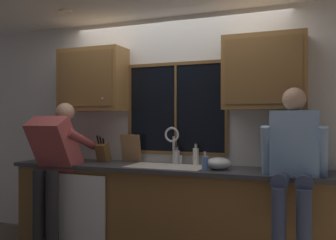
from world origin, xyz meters
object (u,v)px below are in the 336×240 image
at_px(mixing_bowl, 219,164).
at_px(soap_dispenser, 205,163).
at_px(knife_block, 103,152).
at_px(cutting_board, 131,148).
at_px(bottle_green_glass, 177,157).
at_px(bottle_tall_clear, 196,156).
at_px(person_sitting_on_counter, 293,155).
at_px(person_standing, 54,160).

bearing_deg(mixing_bowl, soap_dispenser, -126.68).
distance_m(knife_block, soap_dispenser, 1.30).
distance_m(cutting_board, bottle_green_glass, 0.57).
bearing_deg(mixing_bowl, bottle_tall_clear, 140.67).
height_order(cutting_board, soap_dispenser, cutting_board).
xyz_separation_m(soap_dispenser, bottle_green_glass, (-0.42, 0.37, 0.01)).
xyz_separation_m(knife_block, cutting_board, (0.29, 0.13, 0.05)).
bearing_deg(person_sitting_on_counter, bottle_green_glass, 158.75).
bearing_deg(knife_block, soap_dispenser, -11.50).
height_order(soap_dispenser, bottle_green_glass, bottle_green_glass).
xyz_separation_m(person_standing, cutting_board, (0.64, 0.55, 0.10)).
bearing_deg(cutting_board, person_standing, -139.29).
xyz_separation_m(person_standing, soap_dispenser, (1.62, 0.16, 0.02)).
distance_m(knife_block, bottle_tall_clear, 1.07).
height_order(person_sitting_on_counter, bottle_green_glass, person_sitting_on_counter).
relative_size(knife_block, bottle_tall_clear, 1.39).
bearing_deg(knife_block, person_standing, -129.53).
relative_size(person_standing, bottle_green_glass, 8.07).
xyz_separation_m(person_sitting_on_counter, bottle_green_glass, (-1.22, 0.47, -0.10)).
xyz_separation_m(cutting_board, soap_dispenser, (0.98, -0.38, -0.08)).
bearing_deg(mixing_bowl, knife_block, 174.83).
bearing_deg(bottle_green_glass, bottle_tall_clear, 5.00).
xyz_separation_m(person_sitting_on_counter, bottle_tall_clear, (-1.01, 0.49, -0.09)).
bearing_deg(bottle_tall_clear, bottle_green_glass, -175.00).
bearing_deg(cutting_board, knife_block, -156.41).
xyz_separation_m(soap_dispenser, bottle_tall_clear, (-0.21, 0.39, 0.03)).
height_order(cutting_board, bottle_green_glass, cutting_board).
bearing_deg(bottle_green_glass, soap_dispenser, -41.40).
bearing_deg(cutting_board, mixing_bowl, -13.00).
height_order(person_sitting_on_counter, knife_block, person_sitting_on_counter).
xyz_separation_m(knife_block, mixing_bowl, (1.37, -0.12, -0.05)).
distance_m(person_standing, cutting_board, 0.85).
xyz_separation_m(knife_block, bottle_green_glass, (0.85, 0.11, -0.03)).
xyz_separation_m(person_sitting_on_counter, soap_dispenser, (-0.80, 0.10, -0.11)).
distance_m(cutting_board, mixing_bowl, 1.12).
bearing_deg(soap_dispenser, bottle_tall_clear, 118.39).
height_order(mixing_bowl, soap_dispenser, soap_dispenser).
relative_size(mixing_bowl, soap_dispenser, 1.35).
bearing_deg(cutting_board, bottle_tall_clear, 0.33).
xyz_separation_m(person_sitting_on_counter, cutting_board, (-1.78, 0.49, -0.03)).
xyz_separation_m(cutting_board, bottle_green_glass, (0.56, -0.01, -0.07)).
distance_m(person_standing, person_sitting_on_counter, 2.42).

